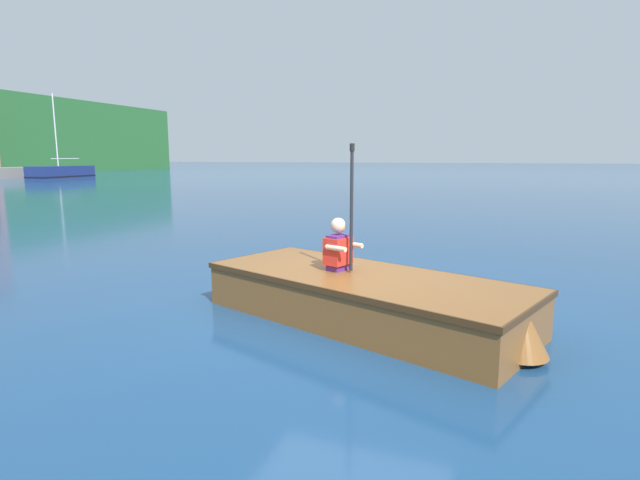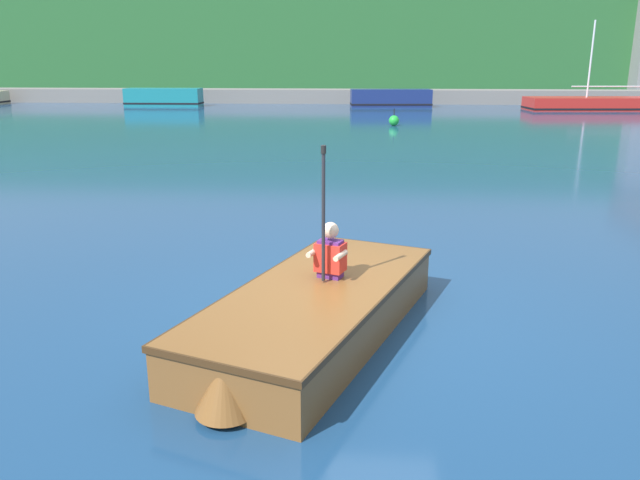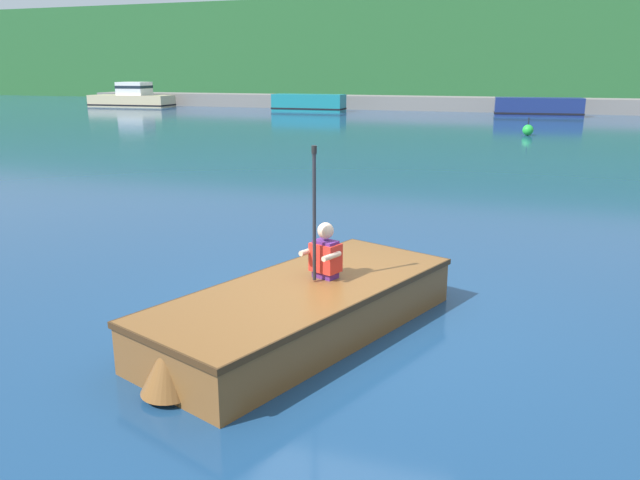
% 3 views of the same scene
% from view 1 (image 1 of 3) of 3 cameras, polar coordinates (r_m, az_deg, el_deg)
% --- Properties ---
extents(ground_plane, '(300.00, 300.00, 0.00)m').
position_cam_1_polar(ground_plane, '(5.81, 2.41, -8.08)').
color(ground_plane, navy).
extents(moored_boat_dock_west_inner, '(5.84, 2.55, 6.84)m').
position_cam_1_polar(moored_boat_dock_west_inner, '(47.05, -27.45, 6.88)').
color(moored_boat_dock_west_inner, navy).
rests_on(moored_boat_dock_west_inner, ground).
extents(rowboat_foreground, '(2.54, 3.82, 0.50)m').
position_cam_1_polar(rowboat_foreground, '(5.41, 5.48, -6.35)').
color(rowboat_foreground, brown).
rests_on(rowboat_foreground, ground).
extents(person_paddler, '(0.42, 0.42, 1.39)m').
position_cam_1_polar(person_paddler, '(5.53, 2.19, -0.70)').
color(person_paddler, '#592672').
rests_on(person_paddler, rowboat_foreground).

